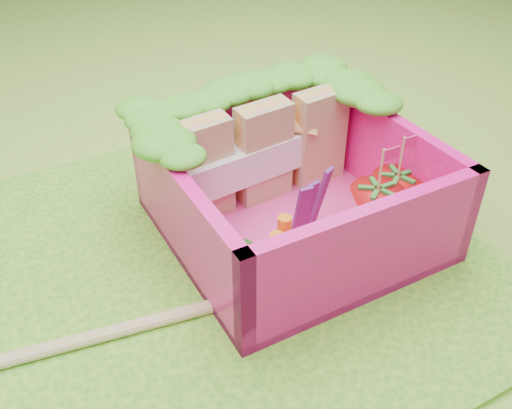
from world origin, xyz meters
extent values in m
plane|color=#77B031|center=(0.00, 0.00, 0.00)|extent=(14.00, 14.00, 0.00)
cube|color=#4EA625|center=(0.00, 0.00, 0.01)|extent=(2.60, 2.60, 0.03)
cube|color=#E63A8F|center=(0.45, 0.00, 0.06)|extent=(1.30, 1.30, 0.05)
cube|color=#FF158C|center=(0.45, 0.62, 0.31)|extent=(1.30, 0.07, 0.55)
cube|color=#FF158C|center=(0.45, -0.61, 0.31)|extent=(1.30, 0.07, 0.55)
cube|color=#FF158C|center=(-0.17, 0.00, 0.31)|extent=(0.07, 1.30, 0.55)
cube|color=#FF158C|center=(1.06, 0.00, 0.31)|extent=(0.07, 1.30, 0.55)
ellipsoid|color=#1F8718|center=(-0.05, 0.58, 0.64)|extent=(0.30, 0.30, 0.11)
ellipsoid|color=#1F8718|center=(0.09, 0.58, 0.64)|extent=(0.30, 0.30, 0.11)
ellipsoid|color=#1F8718|center=(0.23, 0.58, 0.64)|extent=(0.30, 0.30, 0.11)
ellipsoid|color=#1F8718|center=(0.38, 0.58, 0.64)|extent=(0.30, 0.30, 0.11)
ellipsoid|color=#1F8718|center=(0.52, 0.58, 0.64)|extent=(0.30, 0.30, 0.11)
ellipsoid|color=#1F8718|center=(0.66, 0.58, 0.64)|extent=(0.30, 0.30, 0.11)
ellipsoid|color=#1F8718|center=(0.81, 0.58, 0.64)|extent=(0.30, 0.30, 0.11)
ellipsoid|color=#1F8718|center=(0.95, 0.58, 0.64)|extent=(0.30, 0.30, 0.11)
ellipsoid|color=#1F8718|center=(-0.13, 0.10, 0.64)|extent=(0.27, 0.27, 0.10)
ellipsoid|color=#1F8718|center=(-0.13, 0.24, 0.64)|extent=(0.27, 0.27, 0.10)
ellipsoid|color=#1F8718|center=(-0.13, 0.38, 0.64)|extent=(0.27, 0.27, 0.10)
ellipsoid|color=#1F8718|center=(-0.13, 0.52, 0.64)|extent=(0.27, 0.27, 0.10)
ellipsoid|color=#1F8718|center=(-0.13, 0.66, 0.64)|extent=(0.27, 0.27, 0.10)
ellipsoid|color=#1F8718|center=(1.03, 0.10, 0.64)|extent=(0.27, 0.27, 0.10)
ellipsoid|color=#1F8718|center=(1.03, 0.24, 0.64)|extent=(0.27, 0.27, 0.10)
ellipsoid|color=#1F8718|center=(1.03, 0.38, 0.64)|extent=(0.27, 0.27, 0.10)
ellipsoid|color=#1F8718|center=(1.03, 0.52, 0.64)|extent=(0.27, 0.27, 0.10)
ellipsoid|color=#1F8718|center=(1.03, 0.66, 0.64)|extent=(0.27, 0.27, 0.10)
cube|color=tan|center=(0.08, 0.32, 0.36)|extent=(0.33, 0.18, 0.56)
cube|color=tan|center=(0.45, 0.32, 0.36)|extent=(0.33, 0.18, 0.56)
cube|color=tan|center=(0.82, 0.32, 0.36)|extent=(0.33, 0.18, 0.56)
cube|color=white|center=(0.45, 0.32, 0.33)|extent=(1.03, 0.27, 0.20)
cylinder|color=#579046|center=(-0.05, -0.33, 0.15)|extent=(0.12, 0.12, 0.14)
ellipsoid|color=#134814|center=(-0.05, -0.33, 0.27)|extent=(0.34, 0.34, 0.12)
cylinder|color=orange|center=(0.17, -0.30, 0.20)|extent=(0.07, 0.07, 0.24)
cylinder|color=orange|center=(0.24, -0.25, 0.22)|extent=(0.07, 0.07, 0.28)
cube|color=#561C63|center=(0.39, -0.17, 0.27)|extent=(0.07, 0.03, 0.38)
cube|color=#561C63|center=(0.43, -0.15, 0.27)|extent=(0.07, 0.03, 0.38)
cube|color=#561C63|center=(0.56, -0.09, 0.27)|extent=(0.07, 0.05, 0.38)
cone|color=red|center=(0.77, -0.28, 0.22)|extent=(0.28, 0.28, 0.28)
cylinder|color=#D8BC79|center=(0.77, -0.28, 0.48)|extent=(0.01, 0.01, 0.24)
cube|color=#E3257F|center=(0.82, -0.28, 0.56)|extent=(0.10, 0.01, 0.06)
cone|color=red|center=(0.95, -0.23, 0.22)|extent=(0.27, 0.27, 0.27)
cylinder|color=#D8BC79|center=(0.95, -0.23, 0.47)|extent=(0.01, 0.01, 0.24)
cube|color=#E3257F|center=(1.00, -0.23, 0.55)|extent=(0.10, 0.01, 0.06)
cube|color=green|center=(0.95, -0.07, 0.11)|extent=(0.32, 0.20, 0.05)
cube|color=green|center=(0.95, -0.26, 0.11)|extent=(0.33, 0.16, 0.05)
cube|color=tan|center=(-1.02, -0.21, 0.05)|extent=(2.01, 0.35, 0.05)
cube|color=tan|center=(-0.97, -0.20, 0.05)|extent=(2.01, 0.35, 0.05)
camera|label=1|loc=(-0.91, -2.06, 1.99)|focal=40.00mm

